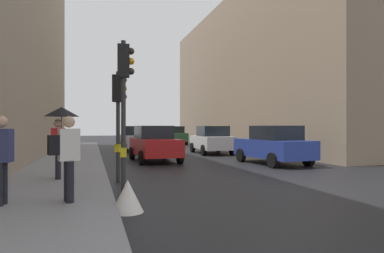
{
  "coord_description": "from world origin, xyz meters",
  "views": [
    {
      "loc": [
        -5.47,
        -8.66,
        1.71
      ],
      "look_at": [
        -0.69,
        7.68,
        1.72
      ],
      "focal_mm": 32.06,
      "sensor_mm": 36.0,
      "label": 1
    }
  ],
  "objects": [
    {
      "name": "building_facade_right",
      "position": [
        10.99,
        17.96,
        6.12
      ],
      "size": [
        12.0,
        28.83,
        12.23
      ],
      "primitive_type": "cube",
      "color": "gray",
      "rests_on": "ground"
    },
    {
      "name": "traffic_light_near_right",
      "position": [
        -4.67,
        2.13,
        2.36
      ],
      "size": [
        0.45,
        0.34,
        3.42
      ],
      "color": "#2D2D2D",
      "rests_on": "ground"
    },
    {
      "name": "car_blue_van",
      "position": [
        2.51,
        5.33,
        0.88
      ],
      "size": [
        2.27,
        4.33,
        1.76
      ],
      "color": "navy",
      "rests_on": "ground"
    },
    {
      "name": "sidewalk_kerb",
      "position": [
        -6.46,
        6.0,
        0.08
      ],
      "size": [
        2.94,
        40.0,
        0.16
      ],
      "primitive_type": "cube",
      "color": "gray",
      "rests_on": "ground"
    },
    {
      "name": "car_green_estate",
      "position": [
        2.03,
        23.59,
        0.88
      ],
      "size": [
        2.25,
        4.32,
        1.76
      ],
      "color": "#2D6038",
      "rests_on": "ground"
    },
    {
      "name": "warning_sign_triangle",
      "position": [
        -4.78,
        -1.74,
        0.33
      ],
      "size": [
        0.64,
        0.64,
        0.65
      ],
      "primitive_type": "cone",
      "color": "silver",
      "rests_on": "ground"
    },
    {
      "name": "car_white_compact",
      "position": [
        1.85,
        11.88,
        0.88
      ],
      "size": [
        2.16,
        4.27,
        1.76
      ],
      "color": "silver",
      "rests_on": "ground"
    },
    {
      "name": "car_red_sedan",
      "position": [
        -2.49,
        8.18,
        0.88
      ],
      "size": [
        2.19,
        4.29,
        1.76
      ],
      "color": "red",
      "rests_on": "ground"
    },
    {
      "name": "ground_plane",
      "position": [
        0.0,
        0.0,
        0.0
      ],
      "size": [
        120.0,
        120.0,
        0.0
      ],
      "primitive_type": "plane",
      "color": "black"
    },
    {
      "name": "pedestrian_with_umbrella",
      "position": [
        -6.37,
        2.23,
        1.84
      ],
      "size": [
        1.0,
        1.0,
        2.14
      ],
      "color": "black",
      "rests_on": "sidewalk_kerb"
    },
    {
      "name": "pedestrian_with_black_backpack",
      "position": [
        -5.97,
        -1.18,
        1.16
      ],
      "size": [
        0.65,
        0.42,
        1.77
      ],
      "color": "black",
      "rests_on": "sidewalk_kerb"
    },
    {
      "name": "traffic_light_near_left",
      "position": [
        -4.67,
        0.26,
        2.7
      ],
      "size": [
        0.44,
        0.26,
        3.92
      ],
      "color": "#2D2D2D",
      "rests_on": "ground"
    },
    {
      "name": "car_silver_hatchback",
      "position": [
        -2.53,
        15.66,
        0.88
      ],
      "size": [
        2.2,
        4.29,
        1.76
      ],
      "color": "#BCBCC1",
      "rests_on": "ground"
    }
  ]
}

